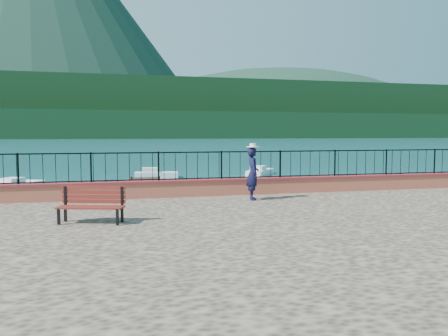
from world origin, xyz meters
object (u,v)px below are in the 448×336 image
park_bench (91,212)px  person (253,174)px  boat_0 (68,205)px  boat_5 (260,170)px  boat_1 (268,189)px  boat_4 (156,172)px  boat_3 (17,183)px

park_bench → person: size_ratio=0.96×
boat_0 → boat_5: size_ratio=1.14×
boat_0 → boat_1: same height
boat_4 → boat_5: size_ratio=0.86×
person → boat_1: person is taller
boat_3 → boat_5: bearing=-46.3°
boat_3 → boat_4: same height
boat_1 → boat_4: 12.65m
park_bench → boat_1: park_bench is taller
boat_3 → boat_5: size_ratio=0.98×
park_bench → boat_1: (8.47, 10.85, -1.07)m
boat_0 → boat_1: size_ratio=1.16×
person → boat_3: (-10.06, 14.63, -1.67)m
boat_4 → boat_5: 8.49m
park_bench → boat_3: (-5.10, 17.26, -1.07)m
person → boat_3: bearing=43.1°
boat_0 → park_bench: bearing=-112.0°
park_bench → boat_0: (-1.36, 8.18, -1.07)m
person → boat_0: size_ratio=0.40×
park_bench → boat_4: (3.65, 22.55, -1.07)m
boat_0 → boat_3: bearing=81.0°
park_bench → boat_4: park_bench is taller
park_bench → boat_4: size_ratio=0.51×
park_bench → boat_1: size_ratio=0.45×
person → boat_4: bearing=12.3°
person → boat_3: person is taller
park_bench → boat_0: park_bench is taller
boat_3 → boat_4: bearing=-33.1°
boat_0 → boat_1: (9.83, 2.67, 0.00)m
boat_0 → boat_3: 9.82m
park_bench → boat_0: size_ratio=0.39×
boat_5 → person: bearing=-163.5°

